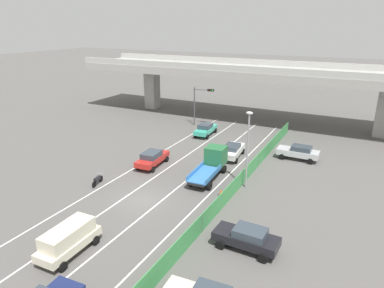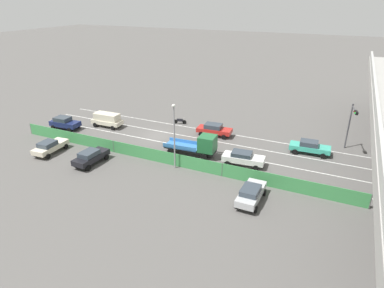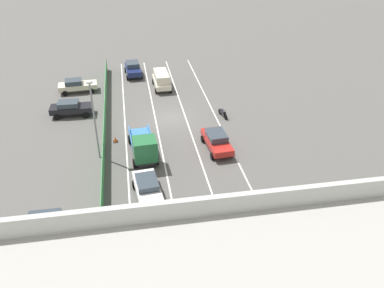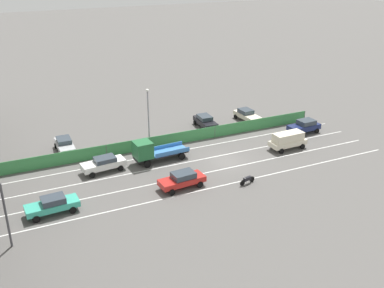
{
  "view_description": "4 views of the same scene",
  "coord_description": "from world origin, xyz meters",
  "px_view_note": "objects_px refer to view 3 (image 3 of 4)",
  "views": [
    {
      "loc": [
        16.21,
        -21.93,
        14.55
      ],
      "look_at": [
        -0.5,
        10.54,
        1.83
      ],
      "focal_mm": 32.45,
      "sensor_mm": 36.0,
      "label": 1
    },
    {
      "loc": [
        36.24,
        22.35,
        17.35
      ],
      "look_at": [
        2.48,
        6.39,
        0.96
      ],
      "focal_mm": 31.5,
      "sensor_mm": 36.0,
      "label": 2
    },
    {
      "loc": [
        4.17,
        37.67,
        19.35
      ],
      "look_at": [
        -0.8,
        8.86,
        1.92
      ],
      "focal_mm": 37.38,
      "sensor_mm": 36.0,
      "label": 3
    },
    {
      "loc": [
        -39.54,
        22.44,
        21.79
      ],
      "look_at": [
        0.98,
        3.8,
        2.41
      ],
      "focal_mm": 41.79,
      "sensor_mm": 36.0,
      "label": 4
    }
  ],
  "objects_px": {
    "car_sedan_navy": "(133,68)",
    "traffic_light": "(327,239)",
    "car_hatchback_white": "(148,188)",
    "motorcycle": "(223,113)",
    "car_sedan_red": "(217,140)",
    "flatbed_truck_blue": "(144,147)",
    "car_van_cream": "(161,79)",
    "parked_sedan_cream": "(77,85)",
    "traffic_cone": "(115,139)",
    "parked_wagon_silver": "(50,224)",
    "car_taxi_teal": "(252,236)",
    "street_lamp": "(94,113)",
    "parked_sedan_dark": "(71,108)"
  },
  "relations": [
    {
      "from": "car_van_cream",
      "to": "car_sedan_navy",
      "type": "relative_size",
      "value": 1.05
    },
    {
      "from": "car_sedan_navy",
      "to": "parked_sedan_cream",
      "type": "relative_size",
      "value": 0.94
    },
    {
      "from": "car_sedan_navy",
      "to": "parked_wagon_silver",
      "type": "height_order",
      "value": "car_sedan_navy"
    },
    {
      "from": "motorcycle",
      "to": "car_hatchback_white",
      "type": "bearing_deg",
      "value": 54.45
    },
    {
      "from": "traffic_cone",
      "to": "parked_wagon_silver",
      "type": "bearing_deg",
      "value": 69.78
    },
    {
      "from": "motorcycle",
      "to": "parked_sedan_cream",
      "type": "xyz_separation_m",
      "value": [
        15.76,
        -9.47,
        0.42
      ]
    },
    {
      "from": "car_taxi_teal",
      "to": "car_sedan_red",
      "type": "height_order",
      "value": "car_sedan_red"
    },
    {
      "from": "parked_sedan_cream",
      "to": "car_sedan_red",
      "type": "bearing_deg",
      "value": 130.96
    },
    {
      "from": "car_sedan_red",
      "to": "parked_sedan_cream",
      "type": "xyz_separation_m",
      "value": [
        13.65,
        -15.73,
        -0.03
      ]
    },
    {
      "from": "motorcycle",
      "to": "car_sedan_navy",
      "type": "bearing_deg",
      "value": -57.58
    },
    {
      "from": "motorcycle",
      "to": "parked_sedan_dark",
      "type": "relative_size",
      "value": 0.43
    },
    {
      "from": "car_taxi_teal",
      "to": "parked_sedan_cream",
      "type": "height_order",
      "value": "car_taxi_teal"
    },
    {
      "from": "car_sedan_navy",
      "to": "parked_wagon_silver",
      "type": "xyz_separation_m",
      "value": [
        6.88,
        29.27,
        -0.04
      ]
    },
    {
      "from": "car_hatchback_white",
      "to": "flatbed_truck_blue",
      "type": "relative_size",
      "value": 0.75
    },
    {
      "from": "parked_sedan_dark",
      "to": "traffic_cone",
      "type": "distance_m",
      "value": 7.99
    },
    {
      "from": "car_taxi_teal",
      "to": "parked_sedan_dark",
      "type": "xyz_separation_m",
      "value": [
        13.33,
        -21.85,
        0.02
      ]
    },
    {
      "from": "car_van_cream",
      "to": "motorcycle",
      "type": "xyz_separation_m",
      "value": [
        -5.58,
        8.96,
        -0.7
      ]
    },
    {
      "from": "parked_sedan_dark",
      "to": "car_van_cream",
      "type": "bearing_deg",
      "value": -150.45
    },
    {
      "from": "motorcycle",
      "to": "parked_sedan_cream",
      "type": "height_order",
      "value": "parked_sedan_cream"
    },
    {
      "from": "motorcycle",
      "to": "parked_sedan_cream",
      "type": "distance_m",
      "value": 18.39
    },
    {
      "from": "car_hatchback_white",
      "to": "motorcycle",
      "type": "xyz_separation_m",
      "value": [
        -8.9,
        -12.46,
        -0.44
      ]
    },
    {
      "from": "parked_sedan_cream",
      "to": "traffic_light",
      "type": "bearing_deg",
      "value": 116.25
    },
    {
      "from": "parked_wagon_silver",
      "to": "traffic_cone",
      "type": "relative_size",
      "value": 7.87
    },
    {
      "from": "car_sedan_red",
      "to": "parked_sedan_dark",
      "type": "distance_m",
      "value": 16.68
    },
    {
      "from": "car_van_cream",
      "to": "parked_sedan_cream",
      "type": "height_order",
      "value": "car_van_cream"
    },
    {
      "from": "car_taxi_teal",
      "to": "motorcycle",
      "type": "distance_m",
      "value": 18.93
    },
    {
      "from": "car_sedan_red",
      "to": "motorcycle",
      "type": "bearing_deg",
      "value": -108.59
    },
    {
      "from": "parked_sedan_dark",
      "to": "parked_wagon_silver",
      "type": "xyz_separation_m",
      "value": [
        -0.19,
        18.45,
        0.0
      ]
    },
    {
      "from": "motorcycle",
      "to": "parked_wagon_silver",
      "type": "relative_size",
      "value": 0.42
    },
    {
      "from": "motorcycle",
      "to": "street_lamp",
      "type": "bearing_deg",
      "value": 24.88
    },
    {
      "from": "car_sedan_navy",
      "to": "traffic_cone",
      "type": "distance_m",
      "value": 17.53
    },
    {
      "from": "car_taxi_teal",
      "to": "car_sedan_navy",
      "type": "height_order",
      "value": "car_sedan_navy"
    },
    {
      "from": "car_van_cream",
      "to": "parked_sedan_dark",
      "type": "height_order",
      "value": "car_van_cream"
    },
    {
      "from": "flatbed_truck_blue",
      "to": "parked_sedan_dark",
      "type": "xyz_separation_m",
      "value": [
        7.11,
        -10.23,
        -0.45
      ]
    },
    {
      "from": "car_sedan_navy",
      "to": "flatbed_truck_blue",
      "type": "distance_m",
      "value": 21.06
    },
    {
      "from": "traffic_light",
      "to": "street_lamp",
      "type": "relative_size",
      "value": 0.78
    },
    {
      "from": "car_sedan_navy",
      "to": "traffic_light",
      "type": "xyz_separation_m",
      "value": [
        -8.96,
        36.66,
        3.05
      ]
    },
    {
      "from": "car_van_cream",
      "to": "car_sedan_navy",
      "type": "xyz_separation_m",
      "value": [
        3.26,
        -4.97,
        -0.21
      ]
    },
    {
      "from": "motorcycle",
      "to": "street_lamp",
      "type": "relative_size",
      "value": 0.26
    },
    {
      "from": "parked_sedan_dark",
      "to": "traffic_cone",
      "type": "height_order",
      "value": "parked_sedan_dark"
    },
    {
      "from": "flatbed_truck_blue",
      "to": "motorcycle",
      "type": "bearing_deg",
      "value": -141.01
    },
    {
      "from": "car_van_cream",
      "to": "car_sedan_red",
      "type": "relative_size",
      "value": 0.95
    },
    {
      "from": "car_hatchback_white",
      "to": "motorcycle",
      "type": "distance_m",
      "value": 15.32
    },
    {
      "from": "car_taxi_teal",
      "to": "traffic_light",
      "type": "height_order",
      "value": "traffic_light"
    },
    {
      "from": "car_sedan_red",
      "to": "flatbed_truck_blue",
      "type": "relative_size",
      "value": 0.76
    },
    {
      "from": "car_van_cream",
      "to": "traffic_light",
      "type": "distance_m",
      "value": 32.33
    },
    {
      "from": "flatbed_truck_blue",
      "to": "car_sedan_red",
      "type": "bearing_deg",
      "value": -172.61
    },
    {
      "from": "car_sedan_red",
      "to": "traffic_cone",
      "type": "height_order",
      "value": "car_sedan_red"
    },
    {
      "from": "traffic_light",
      "to": "parked_sedan_cream",
      "type": "bearing_deg",
      "value": -63.75
    },
    {
      "from": "car_sedan_red",
      "to": "parked_wagon_silver",
      "type": "bearing_deg",
      "value": 33.72
    }
  ]
}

